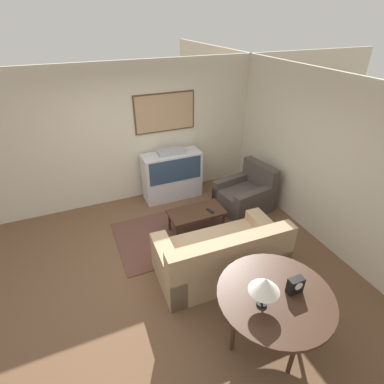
# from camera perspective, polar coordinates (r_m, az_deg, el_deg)

# --- Properties ---
(ground_plane) EXTENTS (12.00, 12.00, 0.00)m
(ground_plane) POSITION_cam_1_polar(r_m,az_deg,el_deg) (4.92, -4.99, -12.83)
(ground_plane) COLOR brown
(wall_back) EXTENTS (12.00, 0.10, 2.70)m
(wall_back) POSITION_cam_1_polar(r_m,az_deg,el_deg) (5.99, -12.14, 10.45)
(wall_back) COLOR beige
(wall_back) RESTS_ON ground_plane
(wall_right) EXTENTS (0.06, 12.00, 2.70)m
(wall_right) POSITION_cam_1_polar(r_m,az_deg,el_deg) (5.38, 22.00, 6.35)
(wall_right) COLOR beige
(wall_right) RESTS_ON ground_plane
(area_rug) EXTENTS (2.55, 1.43, 0.01)m
(area_rug) POSITION_cam_1_polar(r_m,az_deg,el_deg) (5.48, -0.66, -7.19)
(area_rug) COLOR brown
(area_rug) RESTS_ON ground_plane
(tv) EXTENTS (1.19, 0.46, 1.08)m
(tv) POSITION_cam_1_polar(r_m,az_deg,el_deg) (6.20, -3.80, 3.24)
(tv) COLOR silver
(tv) RESTS_ON ground_plane
(couch) EXTENTS (1.87, 1.00, 0.90)m
(couch) POSITION_cam_1_polar(r_m,az_deg,el_deg) (4.52, 5.60, -12.14)
(couch) COLOR tan
(couch) RESTS_ON ground_plane
(armchair) EXTENTS (1.07, 0.97, 0.89)m
(armchair) POSITION_cam_1_polar(r_m,az_deg,el_deg) (6.00, 10.14, -0.63)
(armchair) COLOR #473D38
(armchair) RESTS_ON ground_plane
(coffee_table) EXTENTS (0.97, 0.50, 0.43)m
(coffee_table) POSITION_cam_1_polar(r_m,az_deg,el_deg) (5.23, 0.86, -4.14)
(coffee_table) COLOR #3D2619
(coffee_table) RESTS_ON ground_plane
(console_table) EXTENTS (1.26, 1.26, 0.81)m
(console_table) POSITION_cam_1_polar(r_m,az_deg,el_deg) (3.55, 15.52, -19.00)
(console_table) COLOR #3D2619
(console_table) RESTS_ON ground_plane
(table_lamp) EXTENTS (0.32, 0.32, 0.37)m
(table_lamp) POSITION_cam_1_polar(r_m,az_deg,el_deg) (3.18, 13.69, -16.85)
(table_lamp) COLOR black
(table_lamp) RESTS_ON console_table
(mantel_clock) EXTENTS (0.17, 0.10, 0.19)m
(mantel_clock) POSITION_cam_1_polar(r_m,az_deg,el_deg) (3.52, 19.09, -16.45)
(mantel_clock) COLOR black
(mantel_clock) RESTS_ON console_table
(remote) EXTENTS (0.09, 0.17, 0.02)m
(remote) POSITION_cam_1_polar(r_m,az_deg,el_deg) (5.21, 3.48, -3.57)
(remote) COLOR black
(remote) RESTS_ON coffee_table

